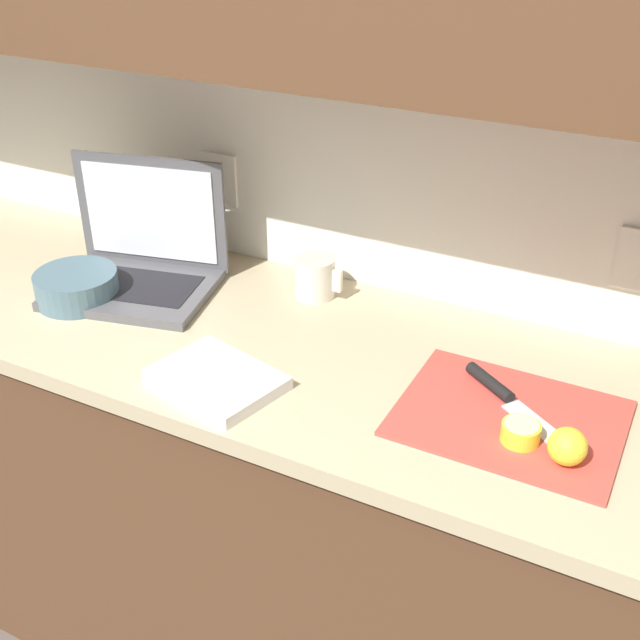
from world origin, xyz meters
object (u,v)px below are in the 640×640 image
lemon_half_cut (521,432)px  lemon_whole_beside (567,447)px  cutting_board (509,418)px  measuring_cup (315,277)px  knife (501,393)px  bowl_white (77,287)px  laptop (141,258)px

lemon_half_cut → lemon_whole_beside: lemon_whole_beside is taller
cutting_board → measuring_cup: measuring_cup is taller
knife → bowl_white: 0.90m
lemon_half_cut → bowl_white: (-0.96, 0.04, 0.01)m
lemon_whole_beside → bowl_white: lemon_whole_beside is taller
lemon_half_cut → measuring_cup: 0.60m
laptop → knife: bearing=-17.5°
knife → lemon_whole_beside: bearing=-7.5°
lemon_half_cut → bowl_white: size_ratio=0.36×
cutting_board → measuring_cup: 0.55m
laptop → lemon_half_cut: size_ratio=6.17×
cutting_board → lemon_half_cut: lemon_half_cut is taller
lemon_whole_beside → laptop: bearing=168.9°
knife → measuring_cup: size_ratio=2.21×
knife → laptop: bearing=-150.2°
cutting_board → knife: (-0.03, 0.05, 0.01)m
knife → bowl_white: size_ratio=1.36×
bowl_white → lemon_whole_beside: bearing=-3.5°
laptop → knife: 0.83m
laptop → lemon_half_cut: laptop is taller
lemon_whole_beside → measuring_cup: 0.68m
lemon_half_cut → lemon_whole_beside: size_ratio=1.04×
cutting_board → knife: knife is taller
knife → lemon_whole_beside: (0.14, -0.12, 0.02)m
laptop → bowl_white: (-0.07, -0.12, -0.03)m
laptop → knife: laptop is taller
laptop → measuring_cup: laptop is taller
lemon_half_cut → cutting_board: bearing=119.8°
measuring_cup → laptop: bearing=-160.7°
cutting_board → lemon_whole_beside: 0.14m
laptop → cutting_board: laptop is taller
cutting_board → lemon_whole_beside: (0.11, -0.07, 0.03)m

